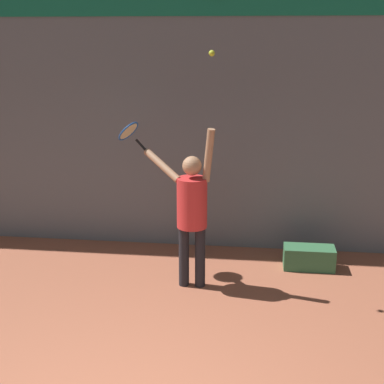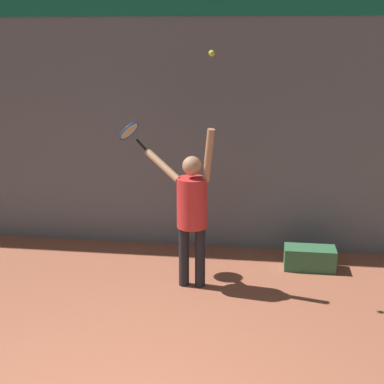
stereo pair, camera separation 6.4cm
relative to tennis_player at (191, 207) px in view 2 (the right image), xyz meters
name	(u,v)px [view 2 (the right image)]	position (x,y,z in m)	size (l,w,h in m)	color
back_wall	(186,77)	(-0.26, 1.40, 1.45)	(18.00, 0.10, 5.00)	slate
tennis_player	(191,207)	(0.00, 0.00, 0.00)	(0.96, 0.61, 2.03)	black
tennis_racket	(130,132)	(-0.86, 0.47, 0.82)	(0.44, 0.39, 0.38)	black
tennis_ball	(212,53)	(0.24, -0.13, 1.83)	(0.07, 0.07, 0.07)	#CCDB2D
equipment_bag	(310,258)	(1.53, 0.70, -0.90)	(0.69, 0.32, 0.31)	#33663F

